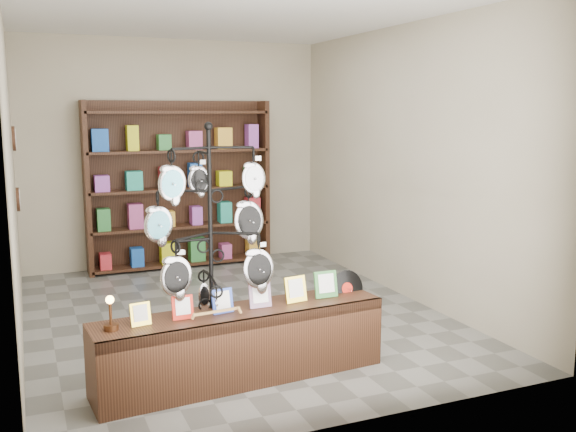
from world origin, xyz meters
The scene contains 6 objects.
ground centered at (0.00, 0.00, 0.00)m, with size 5.00×5.00×0.00m, color slate.
room_envelope centered at (0.00, 0.00, 1.85)m, with size 5.00×5.00×5.00m.
display_tree centered at (-0.62, -1.40, 1.15)m, with size 1.02×0.85×1.99m.
front_shelf centered at (-0.43, -1.54, 0.28)m, with size 2.31×0.64×0.81m.
back_shelving centered at (0.00, 2.30, 1.03)m, with size 2.42×0.36×2.20m.
wall_clocks centered at (-1.97, 0.80, 1.50)m, with size 0.03×0.24×0.84m.
Camera 1 is at (-1.92, -6.04, 2.07)m, focal length 40.00 mm.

